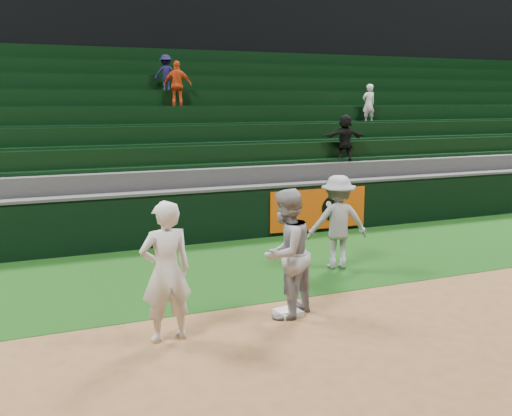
{
  "coord_description": "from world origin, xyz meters",
  "views": [
    {
      "loc": [
        -3.64,
        -7.16,
        3.23
      ],
      "look_at": [
        0.23,
        2.3,
        1.3
      ],
      "focal_mm": 40.0,
      "sensor_mm": 36.0,
      "label": 1
    }
  ],
  "objects_px": {
    "base_coach": "(338,222)",
    "first_baseman": "(166,272)",
    "first_base": "(288,313)",
    "baserunner": "(286,254)"
  },
  "relations": [
    {
      "from": "baserunner",
      "to": "base_coach",
      "type": "distance_m",
      "value": 2.78
    },
    {
      "from": "baserunner",
      "to": "first_base",
      "type": "bearing_deg",
      "value": 135.8
    },
    {
      "from": "first_base",
      "to": "baserunner",
      "type": "xyz_separation_m",
      "value": [
        -0.04,
        0.01,
        0.94
      ]
    },
    {
      "from": "first_baseman",
      "to": "baserunner",
      "type": "bearing_deg",
      "value": -178.82
    },
    {
      "from": "first_base",
      "to": "first_baseman",
      "type": "relative_size",
      "value": 0.18
    },
    {
      "from": "base_coach",
      "to": "first_baseman",
      "type": "bearing_deg",
      "value": 42.73
    },
    {
      "from": "first_base",
      "to": "base_coach",
      "type": "bearing_deg",
      "value": 44.35
    },
    {
      "from": "base_coach",
      "to": "first_base",
      "type": "bearing_deg",
      "value": 58.54
    },
    {
      "from": "first_base",
      "to": "baserunner",
      "type": "relative_size",
      "value": 0.18
    },
    {
      "from": "first_base",
      "to": "base_coach",
      "type": "relative_size",
      "value": 0.2
    }
  ]
}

